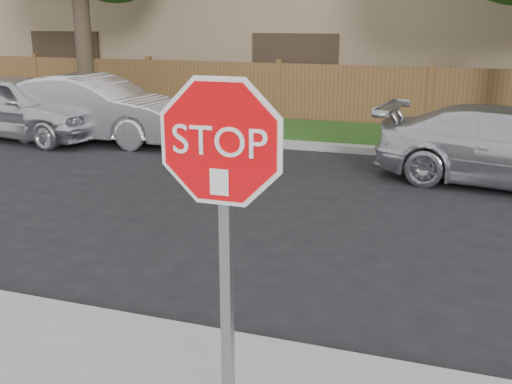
% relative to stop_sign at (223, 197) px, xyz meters
% --- Properties ---
extents(ground, '(90.00, 90.00, 0.00)m').
position_rel_stop_sign_xyz_m(ground, '(0.44, 1.48, -1.83)').
color(ground, black).
rests_on(ground, ground).
extents(far_curb, '(70.00, 0.30, 0.15)m').
position_rel_stop_sign_xyz_m(far_curb, '(0.44, 9.63, -1.75)').
color(far_curb, gray).
rests_on(far_curb, ground).
extents(grass_strip, '(70.00, 3.00, 0.12)m').
position_rel_stop_sign_xyz_m(grass_strip, '(0.44, 11.28, -1.77)').
color(grass_strip, '#1E4714').
rests_on(grass_strip, ground).
extents(fence, '(70.00, 0.12, 1.60)m').
position_rel_stop_sign_xyz_m(fence, '(0.44, 12.88, -1.03)').
color(fence, brown).
rests_on(fence, ground).
extents(stop_sign, '(1.01, 0.13, 2.55)m').
position_rel_stop_sign_xyz_m(stop_sign, '(0.00, 0.00, 0.00)').
color(stop_sign, gray).
rests_on(stop_sign, sidewalk_near).
extents(sedan_far_left, '(4.71, 2.39, 1.54)m').
position_rel_stop_sign_xyz_m(sedan_far_left, '(-8.62, 8.62, -1.06)').
color(sedan_far_left, silver).
rests_on(sedan_far_left, ground).
extents(sedan_left, '(4.68, 1.69, 1.53)m').
position_rel_stop_sign_xyz_m(sedan_left, '(-6.85, 8.90, -1.06)').
color(sedan_left, silver).
rests_on(sedan_left, ground).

